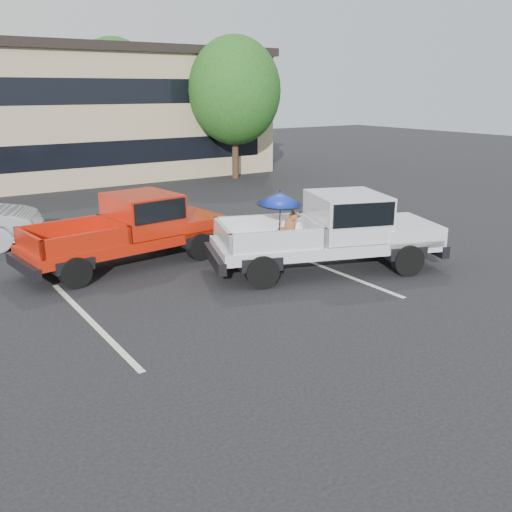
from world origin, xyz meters
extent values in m
plane|color=black|center=(0.00, 0.00, 0.00)|extent=(90.00, 90.00, 0.00)
cube|color=silver|center=(-3.00, 2.00, 0.00)|extent=(0.12, 5.00, 0.01)
cube|color=silver|center=(3.00, 2.00, 0.00)|extent=(0.12, 5.00, 0.01)
cube|color=tan|center=(2.00, 21.00, 3.00)|extent=(20.00, 8.00, 6.00)
cube|color=black|center=(2.00, 21.00, 6.10)|extent=(20.40, 8.40, 0.40)
cube|color=black|center=(2.00, 17.02, 1.50)|extent=(18.00, 0.08, 1.10)
cube|color=black|center=(2.00, 17.02, 4.20)|extent=(18.00, 0.08, 1.10)
cylinder|color=#332114|center=(9.00, 16.00, 1.36)|extent=(0.32, 0.32, 2.73)
ellipsoid|color=#204A15|center=(9.00, 16.00, 4.22)|extent=(4.46, 4.46, 5.13)
cylinder|color=#332114|center=(6.00, 24.00, 1.43)|extent=(0.32, 0.32, 2.86)
ellipsoid|color=#204A15|center=(6.00, 24.00, 4.42)|extent=(4.68, 4.68, 5.38)
cylinder|color=black|center=(0.83, 1.74, 0.38)|extent=(0.81, 0.52, 0.76)
cylinder|color=black|center=(1.44, 3.48, 0.38)|extent=(0.81, 0.52, 0.76)
cylinder|color=black|center=(4.23, 0.55, 0.38)|extent=(0.81, 0.52, 0.76)
cylinder|color=black|center=(4.84, 2.29, 0.38)|extent=(0.81, 0.52, 0.76)
cube|color=white|center=(2.88, 2.00, 0.67)|extent=(5.72, 3.60, 0.28)
cube|color=white|center=(4.77, 1.34, 0.88)|extent=(2.05, 2.31, 0.46)
cube|color=black|center=(5.48, 1.09, 0.50)|extent=(0.84, 1.92, 0.30)
cube|color=black|center=(0.29, 2.91, 0.50)|extent=(0.82, 1.91, 0.28)
cube|color=white|center=(3.40, 1.82, 1.35)|extent=(2.17, 2.28, 1.05)
cube|color=black|center=(3.40, 1.82, 1.55)|extent=(2.06, 2.33, 0.55)
cube|color=black|center=(1.51, 2.48, 0.73)|extent=(2.78, 2.50, 0.10)
cube|color=white|center=(1.80, 3.30, 1.03)|extent=(2.20, 0.86, 0.50)
cube|color=white|center=(1.22, 1.66, 1.03)|extent=(2.20, 0.86, 0.50)
cube|color=white|center=(0.47, 2.84, 1.03)|extent=(0.70, 1.77, 0.50)
cube|color=white|center=(2.55, 2.12, 1.03)|extent=(0.70, 1.77, 0.50)
ellipsoid|color=brown|center=(2.03, 2.56, 0.93)|extent=(0.55, 0.50, 0.30)
cylinder|color=brown|center=(2.24, 2.41, 0.89)|extent=(0.07, 0.07, 0.22)
cylinder|color=brown|center=(2.29, 2.55, 0.89)|extent=(0.07, 0.07, 0.22)
ellipsoid|color=brown|center=(2.18, 2.51, 1.12)|extent=(0.35, 0.33, 0.40)
cylinder|color=red|center=(2.20, 2.50, 1.25)|extent=(0.20, 0.20, 0.04)
sphere|color=brown|center=(2.26, 2.48, 1.34)|extent=(0.21, 0.21, 0.21)
cone|color=black|center=(2.38, 2.44, 1.32)|extent=(0.18, 0.15, 0.10)
cone|color=black|center=(2.23, 2.43, 1.45)|extent=(0.07, 0.07, 0.11)
cone|color=black|center=(2.26, 2.54, 1.45)|extent=(0.07, 0.07, 0.11)
cylinder|color=brown|center=(1.88, 2.62, 0.84)|extent=(0.27, 0.05, 0.09)
cylinder|color=black|center=(1.76, 2.37, 1.31)|extent=(0.02, 0.10, 1.05)
cone|color=#1225A1|center=(1.76, 2.37, 1.85)|extent=(1.10, 1.12, 0.36)
cylinder|color=black|center=(1.76, 2.37, 2.01)|extent=(0.02, 0.02, 0.10)
cylinder|color=black|center=(1.76, 2.37, 1.72)|extent=(1.10, 1.10, 0.09)
cylinder|color=black|center=(-2.63, 4.09, 0.36)|extent=(0.74, 0.34, 0.71)
cylinder|color=black|center=(-2.83, 5.80, 0.36)|extent=(0.74, 0.34, 0.71)
cylinder|color=black|center=(0.72, 4.46, 0.36)|extent=(0.74, 0.34, 0.71)
cylinder|color=black|center=(0.53, 6.18, 0.36)|extent=(0.74, 0.34, 0.71)
cube|color=#B21B09|center=(-1.01, 5.14, 0.63)|extent=(5.23, 2.36, 0.26)
cube|color=#B21B09|center=(0.86, 5.35, 0.83)|extent=(1.60, 1.95, 0.43)
cube|color=black|center=(1.56, 5.43, 0.47)|extent=(0.39, 1.85, 0.28)
cube|color=black|center=(-3.57, 4.85, 0.47)|extent=(0.37, 1.85, 0.26)
cube|color=#B21B09|center=(-0.49, 5.20, 1.27)|extent=(1.73, 1.89, 0.99)
cube|color=black|center=(-0.49, 5.20, 1.45)|extent=(1.60, 1.97, 0.52)
cube|color=black|center=(-2.36, 4.99, 0.68)|extent=(2.34, 1.96, 0.09)
cube|color=#B21B09|center=(-2.45, 5.80, 0.97)|extent=(2.15, 0.33, 0.47)
cube|color=#B21B09|center=(-2.27, 4.17, 0.97)|extent=(2.15, 0.33, 0.47)
cube|color=#B21B09|center=(-3.38, 4.87, 0.97)|extent=(0.29, 1.73, 0.47)
cube|color=#B21B09|center=(-1.33, 5.10, 0.97)|extent=(0.29, 1.73, 0.47)
camera|label=1|loc=(-6.03, -8.24, 4.31)|focal=40.00mm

